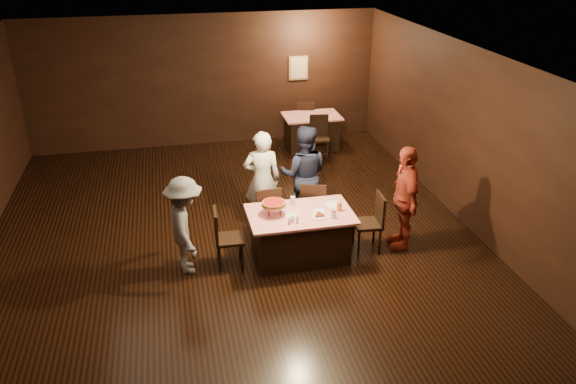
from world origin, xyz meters
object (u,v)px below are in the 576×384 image
object	(u,v)px
glass_front_right	(334,214)
chair_back_near	(319,138)
diner_grey_knit	(185,226)
diner_navy_hoodie	(304,175)
glass_amber	(339,207)
main_table	(300,235)
diner_red_shirt	(404,198)
chair_end_left	(229,238)
glass_back	(293,201)
chair_end_right	(368,223)
chair_back_far	(305,120)
back_table	(311,131)
plate_empty	(332,205)
chair_far_left	(266,211)
chair_far_right	(313,206)
diner_white_jacket	(262,180)
pizza_stand	(274,204)

from	to	relation	value
glass_front_right	chair_back_near	bearing A→B (deg)	77.29
chair_back_near	diner_grey_knit	distance (m)	5.06
diner_navy_hoodie	glass_amber	xyz separation A→B (m)	(0.26, -1.22, -0.04)
main_table	chair_back_near	world-z (taller)	chair_back_near
main_table	diner_red_shirt	bearing A→B (deg)	-0.19
chair_end_left	glass_front_right	distance (m)	1.61
glass_amber	glass_back	distance (m)	0.74
diner_grey_knit	diner_red_shirt	size ratio (longest dim) A/B	0.88
chair_end_right	chair_back_far	size ratio (longest dim) A/B	1.00
back_table	plate_empty	bearing A→B (deg)	-100.66
diner_red_shirt	glass_back	xyz separation A→B (m)	(-1.74, 0.31, -0.02)
chair_far_left	diner_grey_knit	bearing A→B (deg)	23.75
diner_red_shirt	chair_far_right	bearing A→B (deg)	-112.35
diner_grey_knit	chair_back_near	bearing A→B (deg)	-43.50
chair_end_left	chair_end_right	xyz separation A→B (m)	(2.20, 0.00, 0.00)
chair_end_right	glass_amber	distance (m)	0.62
main_table	chair_end_right	xyz separation A→B (m)	(1.10, 0.00, 0.09)
back_table	diner_navy_hoodie	xyz separation A→B (m)	(-1.05, -3.48, 0.49)
chair_far_right	diner_navy_hoodie	size ratio (longest dim) A/B	0.54
chair_end_left	chair_back_near	world-z (taller)	same
plate_empty	chair_far_right	bearing A→B (deg)	104.04
back_table	diner_white_jacket	xyz separation A→B (m)	(-1.78, -3.51, 0.48)
back_table	chair_far_left	xyz separation A→B (m)	(-1.80, -3.91, 0.09)
plate_empty	glass_amber	distance (m)	0.22
main_table	plate_empty	bearing A→B (deg)	15.26
diner_red_shirt	diner_navy_hoodie	bearing A→B (deg)	-123.25
chair_far_left	glass_front_right	size ratio (longest dim) A/B	6.79
chair_far_right	plate_empty	xyz separation A→B (m)	(0.15, -0.60, 0.30)
diner_red_shirt	chair_end_left	bearing A→B (deg)	-82.03
back_table	glass_front_right	distance (m)	5.02
diner_navy_hoodie	pizza_stand	xyz separation A→B (m)	(-0.74, -1.12, 0.08)
back_table	diner_navy_hoodie	bearing A→B (deg)	-106.84
glass_amber	diner_red_shirt	bearing A→B (deg)	2.34
glass_front_right	back_table	bearing A→B (deg)	79.06
chair_far_left	glass_front_right	bearing A→B (deg)	124.67
main_table	glass_back	bearing A→B (deg)	99.46
diner_navy_hoodie	diner_red_shirt	xyz separation A→B (m)	(1.34, -1.18, -0.02)
chair_end_left	chair_far_left	bearing A→B (deg)	-41.08
chair_end_left	glass_amber	distance (m)	1.74
diner_white_jacket	glass_front_right	distance (m)	1.63
diner_navy_hoodie	plate_empty	size ratio (longest dim) A/B	7.01
chair_end_right	diner_grey_knit	distance (m)	2.85
back_table	diner_red_shirt	xyz separation A→B (m)	(0.29, -4.66, 0.47)
glass_front_right	chair_end_left	bearing A→B (deg)	170.84
chair_end_right	diner_white_jacket	bearing A→B (deg)	-123.08
glass_amber	diner_grey_knit	bearing A→B (deg)	178.86
diner_navy_hoodie	diner_grey_knit	bearing A→B (deg)	46.23
chair_back_near	plate_empty	world-z (taller)	chair_back_near
chair_back_far	glass_amber	bearing A→B (deg)	92.16
chair_back_near	pizza_stand	bearing A→B (deg)	-105.43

